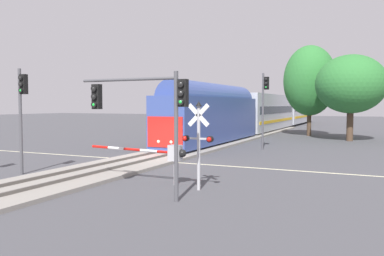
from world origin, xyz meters
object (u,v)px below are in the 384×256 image
at_px(crossing_gate_near, 166,154).
at_px(elm_centre_background, 310,81).
at_px(traffic_signal_near_right, 146,104).
at_px(oak_far_right, 351,84).
at_px(commuter_train, 267,111).
at_px(traffic_signal_median, 22,104).
at_px(crossing_signal_mast, 198,136).
at_px(traffic_signal_far_side, 264,99).

height_order(crossing_gate_near, elm_centre_background, elm_centre_background).
bearing_deg(traffic_signal_near_right, oak_far_right, 79.00).
xyz_separation_m(commuter_train, oak_far_right, (11.01, -10.64, 2.85)).
distance_m(commuter_train, traffic_signal_median, 38.07).
bearing_deg(traffic_signal_median, crossing_signal_mast, 2.06).
bearing_deg(crossing_gate_near, traffic_signal_median, -173.90).
xyz_separation_m(crossing_gate_near, crossing_signal_mast, (1.82, -0.49, 0.89)).
bearing_deg(traffic_signal_far_side, commuter_train, 103.61).
bearing_deg(commuter_train, crossing_signal_mast, -80.11).
distance_m(crossing_gate_near, crossing_signal_mast, 2.09).
relative_size(crossing_gate_near, traffic_signal_far_side, 0.84).
height_order(commuter_train, traffic_signal_median, commuter_train).
bearing_deg(traffic_signal_median, traffic_signal_far_side, 62.89).
bearing_deg(oak_far_right, traffic_signal_near_right, -101.00).
relative_size(crossing_signal_mast, elm_centre_background, 0.36).
xyz_separation_m(crossing_gate_near, traffic_signal_near_right, (0.62, -2.64, 2.21)).
height_order(crossing_gate_near, oak_far_right, oak_far_right).
relative_size(traffic_signal_near_right, traffic_signal_far_side, 0.79).
relative_size(crossing_gate_near, elm_centre_background, 0.49).
height_order(crossing_gate_near, traffic_signal_far_side, traffic_signal_far_side).
bearing_deg(crossing_gate_near, elm_centre_background, 87.02).
bearing_deg(traffic_signal_far_side, oak_far_right, 62.30).
bearing_deg(commuter_train, traffic_signal_far_side, -76.39).
bearing_deg(traffic_signal_near_right, crossing_signal_mast, 60.75).
height_order(traffic_signal_near_right, traffic_signal_median, traffic_signal_median).
height_order(crossing_signal_mast, elm_centre_background, elm_centre_background).
bearing_deg(crossing_gate_near, oak_far_right, 76.65).
distance_m(traffic_signal_far_side, traffic_signal_median, 18.32).
xyz_separation_m(commuter_train, crossing_signal_mast, (6.55, -37.59, -0.46)).
height_order(commuter_train, traffic_signal_far_side, traffic_signal_far_side).
height_order(crossing_signal_mast, traffic_signal_far_side, traffic_signal_far_side).
relative_size(crossing_signal_mast, traffic_signal_far_side, 0.61).
relative_size(commuter_train, elm_centre_background, 5.90).
xyz_separation_m(crossing_signal_mast, traffic_signal_near_right, (-1.20, -2.15, 1.32)).
distance_m(commuter_train, elm_centre_background, 9.22).
bearing_deg(elm_centre_background, traffic_signal_far_side, -94.05).
relative_size(oak_far_right, elm_centre_background, 0.82).
height_order(crossing_gate_near, crossing_signal_mast, crossing_signal_mast).
bearing_deg(traffic_signal_median, traffic_signal_near_right, -12.04).
bearing_deg(crossing_signal_mast, traffic_signal_far_side, 94.71).
bearing_deg(elm_centre_background, crossing_gate_near, -92.98).
relative_size(crossing_signal_mast, oak_far_right, 0.44).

